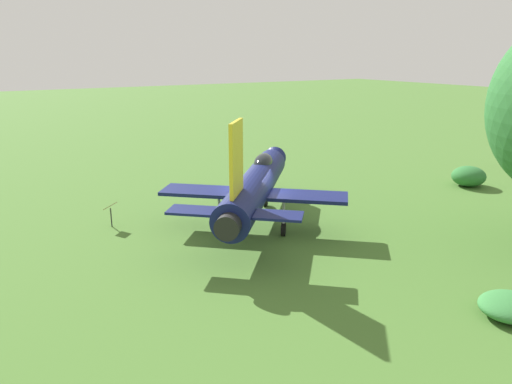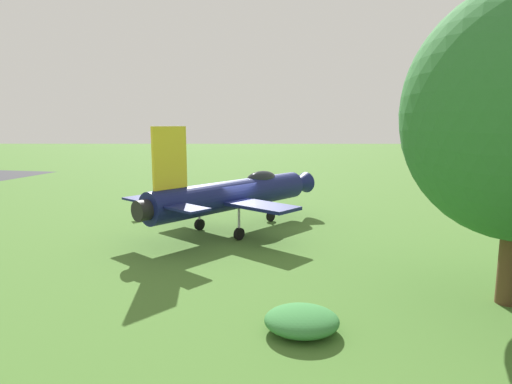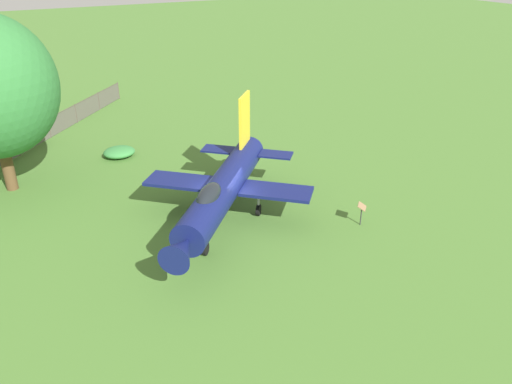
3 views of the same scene
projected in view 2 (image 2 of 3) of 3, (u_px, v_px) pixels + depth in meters
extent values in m
plane|color=#47722D|center=(233.00, 231.00, 22.52)|extent=(200.00, 200.00, 0.00)
cylinder|color=#111951|center=(233.00, 195.00, 22.22)|extent=(8.72, 8.00, 1.53)
cone|color=#111951|center=(298.00, 184.00, 26.44)|extent=(2.06, 2.03, 1.30)
cylinder|color=black|center=(143.00, 210.00, 18.25)|extent=(1.06, 1.08, 0.92)
ellipsoid|color=black|center=(261.00, 178.00, 23.78)|extent=(2.24, 2.13, 0.84)
cube|color=yellow|center=(170.00, 158.00, 19.00)|extent=(1.44, 1.30, 2.79)
cube|color=#111951|center=(194.00, 195.00, 23.51)|extent=(3.56, 3.70, 0.16)
cube|color=#111951|center=(262.00, 206.00, 20.22)|extent=(3.56, 3.70, 0.16)
cube|color=#111951|center=(142.00, 199.00, 20.11)|extent=(2.02, 2.08, 0.10)
cube|color=#111951|center=(187.00, 208.00, 17.91)|extent=(2.02, 2.08, 0.10)
cylinder|color=#A5A8AD|center=(271.00, 204.00, 24.63)|extent=(0.12, 0.12, 1.47)
cylinder|color=black|center=(271.00, 216.00, 24.74)|extent=(0.57, 0.53, 0.60)
cylinder|color=#A5A8AD|center=(199.00, 211.00, 22.57)|extent=(0.12, 0.12, 1.47)
cylinder|color=black|center=(200.00, 224.00, 22.68)|extent=(0.57, 0.53, 0.60)
cylinder|color=#A5A8AD|center=(239.00, 219.00, 20.63)|extent=(0.12, 0.12, 1.47)
cylinder|color=black|center=(239.00, 234.00, 20.75)|extent=(0.57, 0.53, 0.60)
cylinder|color=brown|center=(511.00, 242.00, 13.15)|extent=(0.64, 0.64, 3.96)
ellipsoid|color=#387F3D|center=(302.00, 320.00, 11.55)|extent=(1.84, 2.04, 0.65)
cylinder|color=#333333|center=(141.00, 210.00, 25.88)|extent=(0.06, 0.06, 0.90)
cube|color=olive|center=(140.00, 200.00, 25.79)|extent=(0.70, 0.71, 0.25)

